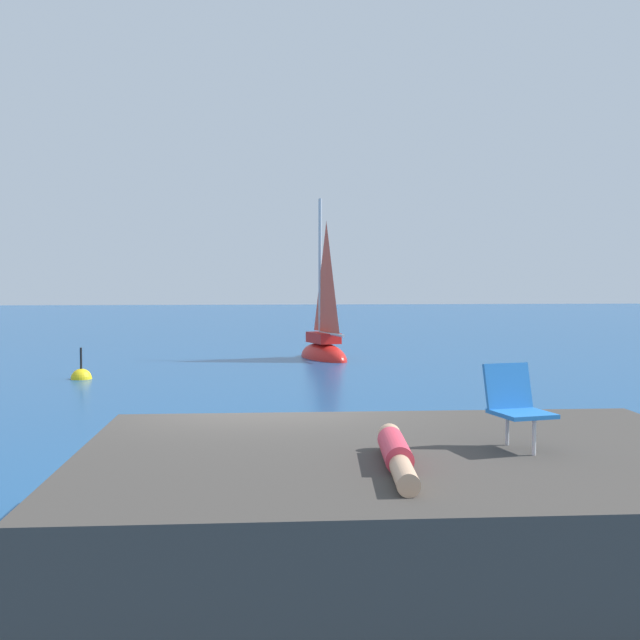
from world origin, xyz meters
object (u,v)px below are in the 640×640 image
at_px(sailboat_near, 324,349).
at_px(beach_chair, 516,402).
at_px(marker_buoy, 81,379).
at_px(person_sunbather, 396,454).

relative_size(sailboat_near, beach_chair, 7.51).
bearing_deg(marker_buoy, person_sunbather, -69.08).
xyz_separation_m(person_sunbather, marker_buoy, (-5.68, 14.85, -1.13)).
height_order(sailboat_near, person_sunbather, sailboat_near).
height_order(sailboat_near, marker_buoy, sailboat_near).
distance_m(person_sunbather, beach_chair, 1.46).
bearing_deg(person_sunbather, beach_chair, 122.13).
height_order(sailboat_near, beach_chair, sailboat_near).
bearing_deg(person_sunbather, marker_buoy, -153.38).
height_order(person_sunbather, marker_buoy, person_sunbather).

